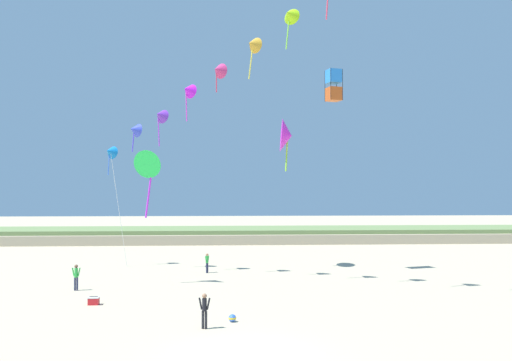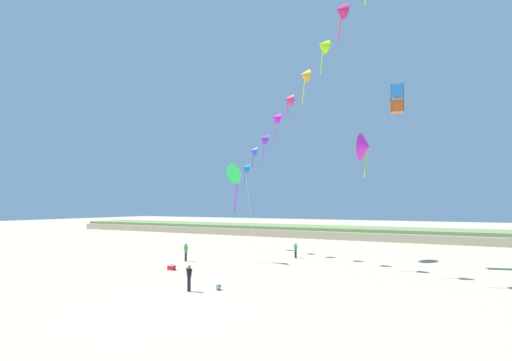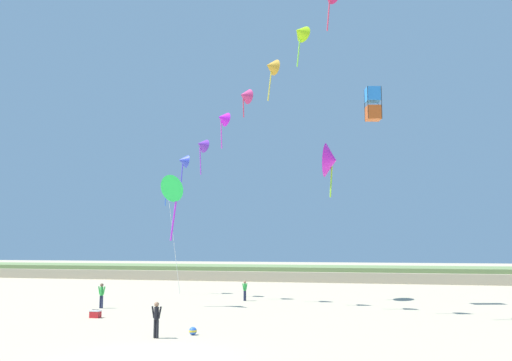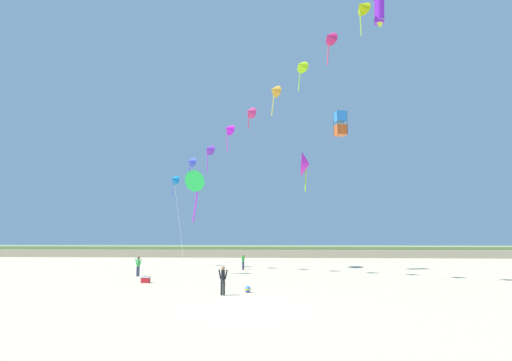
% 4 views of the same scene
% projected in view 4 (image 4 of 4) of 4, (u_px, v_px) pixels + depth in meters
% --- Properties ---
extents(ground_plane, '(240.00, 240.00, 0.00)m').
position_uv_depth(ground_plane, '(246.00, 309.00, 17.97)').
color(ground_plane, tan).
extents(dune_ridge, '(120.00, 11.12, 1.63)m').
position_uv_depth(dune_ridge, '(271.00, 251.00, 65.24)').
color(dune_ridge, tan).
rests_on(dune_ridge, ground).
extents(person_near_left, '(0.57, 0.22, 1.62)m').
position_uv_depth(person_near_left, '(138.00, 265.00, 32.47)').
color(person_near_left, '#282D4C').
rests_on(person_near_left, ground).
extents(person_near_right, '(0.33, 0.48, 1.48)m').
position_uv_depth(person_near_right, '(243.00, 261.00, 38.89)').
color(person_near_right, '#282D4C').
rests_on(person_near_right, ground).
extents(person_mid_center, '(0.56, 0.22, 1.59)m').
position_uv_depth(person_mid_center, '(223.00, 278.00, 22.09)').
color(person_mid_center, black).
rests_on(person_mid_center, ground).
extents(kite_banner_string, '(28.45, 24.29, 26.83)m').
position_uv_depth(kite_banner_string, '(300.00, 64.00, 33.70)').
color(kite_banner_string, blue).
extents(large_kite_low_lead, '(1.24, 2.74, 4.29)m').
position_uv_depth(large_kite_low_lead, '(305.00, 164.00, 42.10)').
color(large_kite_low_lead, '#DE23CA').
extents(large_kite_mid_trail, '(2.18, 1.70, 4.68)m').
position_uv_depth(large_kite_mid_trail, '(196.00, 181.00, 35.13)').
color(large_kite_mid_trail, '#29F158').
extents(large_kite_high_solo, '(1.08, 1.12, 2.77)m').
position_uv_depth(large_kite_high_solo, '(379.00, 9.00, 30.25)').
color(large_kite_high_solo, purple).
extents(large_kite_outer_drift, '(1.28, 1.28, 2.42)m').
position_uv_depth(large_kite_outer_drift, '(340.00, 124.00, 40.02)').
color(large_kite_outer_drift, '#CE551E').
extents(beach_cooler, '(0.58, 0.41, 0.46)m').
position_uv_depth(beach_cooler, '(146.00, 280.00, 27.89)').
color(beach_cooler, red).
rests_on(beach_cooler, ground).
extents(beach_ball, '(0.36, 0.36, 0.36)m').
position_uv_depth(beach_ball, '(248.00, 289.00, 23.14)').
color(beach_ball, blue).
rests_on(beach_ball, ground).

